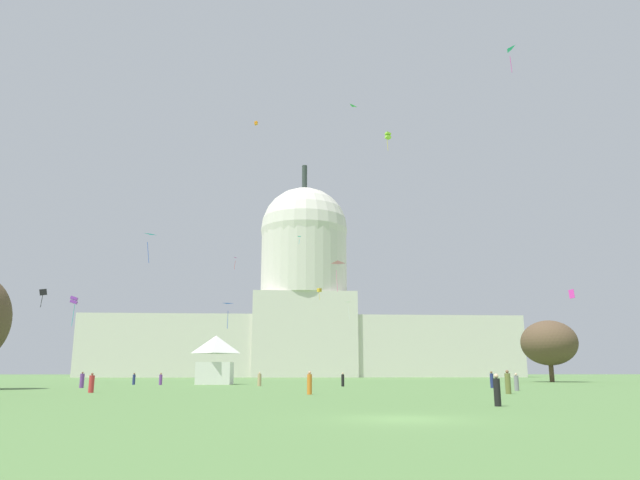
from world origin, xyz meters
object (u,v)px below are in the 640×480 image
at_px(person_red_lawn_far_left, 91,384).
at_px(kite_white_low, 349,305).
at_px(kite_pink_low, 338,264).
at_px(person_olive_near_tree_west, 508,383).
at_px(kite_lime_high, 388,136).
at_px(kite_blue_low, 227,308).
at_px(person_black_back_center, 497,391).
at_px(person_navy_near_tree_east, 492,380).
at_px(person_orange_front_left, 310,384).
at_px(kite_turquoise_high, 508,52).
at_px(kite_magenta_mid, 234,259).
at_px(kite_black_low, 43,293).
at_px(capitol_building, 304,310).
at_px(person_grey_mid_center, 516,383).
at_px(tree_east_near, 549,343).
at_px(kite_orange_high, 256,123).
at_px(kite_magenta_low, 572,294).
at_px(kite_violet_low, 74,300).
at_px(person_tan_deep_crowd, 259,380).
at_px(person_purple_aisle_center, 82,381).
at_px(kite_green_high, 352,108).
at_px(person_black_front_center, 343,380).
at_px(person_purple_edge_west, 161,379).
at_px(kite_cyan_mid, 148,238).
at_px(kite_gold_mid, 319,290).

xyz_separation_m(person_red_lawn_far_left, kite_white_low, (31.09, 83.11, 16.06)).
bearing_deg(kite_pink_low, person_olive_near_tree_west, -65.90).
relative_size(kite_lime_high, kite_blue_low, 1.01).
bearing_deg(person_black_back_center, person_navy_near_tree_east, -36.09).
bearing_deg(kite_lime_high, person_olive_near_tree_west, 158.12).
relative_size(person_olive_near_tree_west, kite_white_low, 0.47).
xyz_separation_m(person_red_lawn_far_left, person_navy_near_tree_east, (37.86, 11.85, 0.09)).
xyz_separation_m(person_black_back_center, person_olive_near_tree_west, (6.89, 16.19, 0.09)).
xyz_separation_m(person_orange_front_left, kite_turquoise_high, (29.00, 26.70, 44.70)).
height_order(person_orange_front_left, kite_magenta_mid, kite_magenta_mid).
bearing_deg(person_red_lawn_far_left, kite_black_low, -7.25).
height_order(person_red_lawn_far_left, person_navy_near_tree_east, person_navy_near_tree_east).
xyz_separation_m(capitol_building, person_red_lawn_far_left, (-23.08, -145.12, -21.20)).
distance_m(person_grey_mid_center, kite_black_low, 62.32).
bearing_deg(person_olive_near_tree_west, kite_blue_low, 79.23).
xyz_separation_m(tree_east_near, person_orange_front_left, (-43.64, -52.90, -5.71)).
distance_m(kite_blue_low, kite_turquoise_high, 57.83).
distance_m(person_orange_front_left, kite_white_low, 90.63).
height_order(capitol_building, kite_orange_high, capitol_building).
xyz_separation_m(kite_white_low, kite_magenta_low, (18.01, -68.19, -6.28)).
relative_size(person_red_lawn_far_left, person_grey_mid_center, 1.02).
height_order(kite_lime_high, kite_violet_low, kite_lime_high).
xyz_separation_m(person_tan_deep_crowd, kite_turquoise_high, (33.69, -0.57, 44.75)).
distance_m(person_purple_aisle_center, person_navy_near_tree_east, 43.69).
xyz_separation_m(person_tan_deep_crowd, kite_green_high, (16.44, 37.72, 54.00)).
bearing_deg(person_olive_near_tree_west, kite_magenta_mid, 66.70).
xyz_separation_m(kite_magenta_mid, kite_violet_low, (-17.61, -72.89, -20.56)).
relative_size(person_black_front_center, kite_lime_high, 0.43).
bearing_deg(kite_violet_low, person_purple_edge_west, -131.69).
distance_m(person_orange_front_left, kite_lime_high, 75.21).
height_order(kite_blue_low, kite_magenta_low, kite_blue_low).
xyz_separation_m(person_black_front_center, kite_cyan_mid, (-26.86, 14.49, 19.93)).
relative_size(person_orange_front_left, kite_black_low, 0.66).
xyz_separation_m(person_black_back_center, kite_black_low, (-43.36, 52.64, 11.42)).
height_order(kite_violet_low, kite_turquoise_high, kite_turquoise_high).
bearing_deg(tree_east_near, person_purple_edge_west, -163.21).
xyz_separation_m(person_tan_deep_crowd, kite_gold_mid, (10.50, 49.59, 17.77)).
height_order(person_red_lawn_far_left, kite_turquoise_high, kite_turquoise_high).
bearing_deg(kite_black_low, person_orange_front_left, 156.01).
distance_m(kite_black_low, kite_white_low, 70.81).
bearing_deg(person_tan_deep_crowd, kite_green_high, -109.84).
bearing_deg(kite_pink_low, person_red_lawn_far_left, -116.71).
relative_size(person_black_front_center, kite_black_low, 0.61).
bearing_deg(kite_turquoise_high, kite_white_low, -172.53).
distance_m(person_grey_mid_center, kite_violet_low, 65.26).
height_order(person_black_back_center, person_red_lawn_far_left, person_red_lawn_far_left).
bearing_deg(person_grey_mid_center, person_black_front_center, 65.48).
height_order(person_grey_mid_center, person_purple_aisle_center, person_purple_aisle_center).
bearing_deg(person_olive_near_tree_west, kite_violet_low, 99.49).
relative_size(person_purple_aisle_center, kite_orange_high, 1.81).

